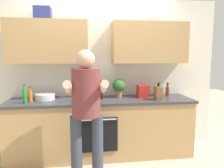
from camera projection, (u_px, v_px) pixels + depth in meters
ground_plane at (102, 154)px, 3.32m from camera, size 12.00×12.00×0.00m
back_wall_unit at (100, 60)px, 3.39m from camera, size 4.00×0.38×2.50m
counter at (102, 127)px, 3.26m from camera, size 2.84×0.67×0.90m
person_standing at (86, 106)px, 2.49m from camera, size 0.49×0.45×1.64m
bottle_soda at (25, 96)px, 2.91m from camera, size 0.05×0.05×0.27m
bottle_juice at (30, 96)px, 3.04m from camera, size 0.06×0.06×0.22m
bottle_wine at (94, 90)px, 3.22m from camera, size 0.07×0.07×0.34m
bottle_hotsauce at (81, 96)px, 2.98m from camera, size 0.07×0.07×0.22m
bottle_vinegar at (167, 91)px, 3.46m from camera, size 0.06×0.06×0.22m
bottle_soy at (101, 91)px, 3.23m from camera, size 0.07×0.07×0.29m
cup_stoneware at (82, 98)px, 3.10m from camera, size 0.07×0.07×0.08m
cup_tea at (156, 93)px, 3.44m from camera, size 0.08×0.08×0.10m
mixing_bowl at (45, 97)px, 3.18m from camera, size 0.29×0.29×0.09m
knife_block at (158, 93)px, 3.16m from camera, size 0.10×0.14×0.26m
potted_herb at (119, 87)px, 3.34m from camera, size 0.21×0.21×0.30m
grocery_bag_crisps at (143, 91)px, 3.35m from camera, size 0.18×0.15×0.20m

